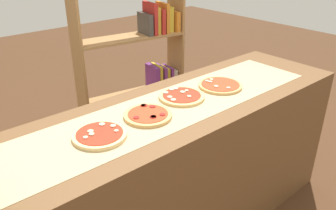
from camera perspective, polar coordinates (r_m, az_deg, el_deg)
The scene contains 7 objects.
counter at distance 2.18m, azimuth 0.00°, elevation -11.78°, with size 2.50×0.68×0.95m, color brown.
parchment_paper at distance 1.92m, azimuth 0.00°, elevation -0.51°, with size 2.04×0.45×0.00m, color tan.
pizza_mushroom_0 at distance 1.68m, azimuth -11.20°, elevation -4.86°, with size 0.26×0.26×0.03m.
pizza_pepperoni_1 at distance 1.82m, azimuth -3.32°, elevation -1.67°, with size 0.26×0.26×0.02m.
pizza_mushroom_2 at distance 2.04m, azimuth 2.25°, elevation 1.47°, with size 0.27×0.27×0.03m.
pizza_mushroom_3 at distance 2.21m, azimuth 8.61°, elevation 3.23°, with size 0.28×0.28×0.03m.
bookshelf at distance 3.08m, azimuth -3.86°, elevation 5.38°, with size 0.95×0.38×1.59m.
Camera 1 is at (-1.11, -1.31, 1.81)m, focal length 36.94 mm.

